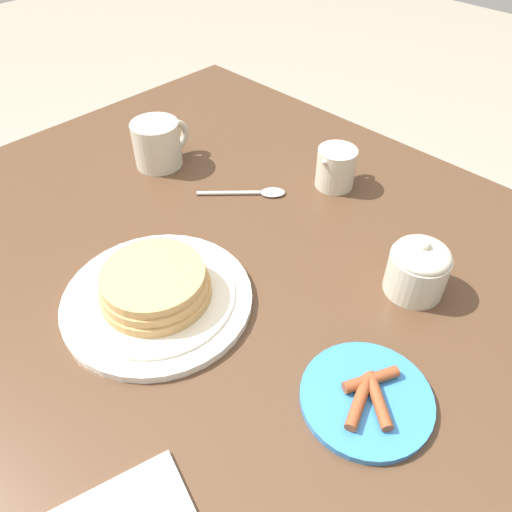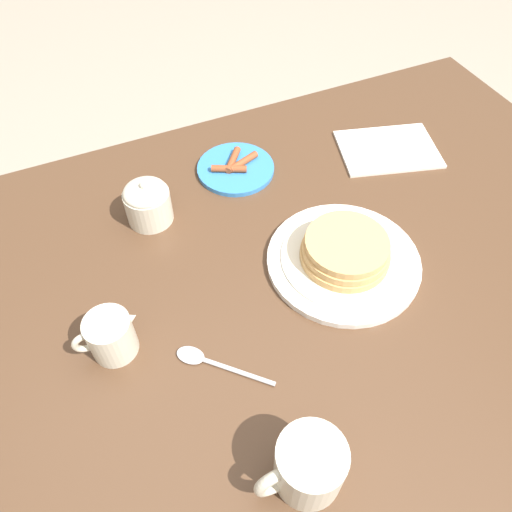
% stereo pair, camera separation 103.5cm
% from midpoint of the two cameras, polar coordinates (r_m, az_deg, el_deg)
% --- Properties ---
extents(ground_plane, '(8.00, 8.00, 0.00)m').
position_cam_midpoint_polar(ground_plane, '(1.32, 3.73, -39.67)').
color(ground_plane, gray).
extents(dining_table, '(1.20, 1.03, 0.72)m').
position_cam_midpoint_polar(dining_table, '(0.71, 6.98, -40.13)').
color(dining_table, '#4C3321').
rests_on(dining_table, ground_plane).
extents(pancake_plate, '(0.26, 0.26, 0.06)m').
position_cam_midpoint_polar(pancake_plate, '(0.58, 6.66, -36.39)').
color(pancake_plate, white).
rests_on(pancake_plate, dining_table).
extents(side_plate_bacon, '(0.15, 0.15, 0.02)m').
position_cam_midpoint_polar(side_plate_bacon, '(0.66, -12.34, -14.63)').
color(side_plate_bacon, '#337AC6').
rests_on(side_plate_bacon, dining_table).
extents(coffee_mug, '(0.12, 0.09, 0.08)m').
position_cam_midpoint_polar(coffee_mug, '(0.64, -8.27, -69.08)').
color(coffee_mug, beige).
rests_on(coffee_mug, dining_table).
extents(creamer_pitcher, '(0.10, 0.07, 0.08)m').
position_cam_midpoint_polar(creamer_pitcher, '(0.65, -41.46, -44.81)').
color(creamer_pitcher, beige).
rests_on(creamer_pitcher, dining_table).
extents(sugar_bowl, '(0.08, 0.08, 0.09)m').
position_cam_midpoint_polar(sugar_bowl, '(0.64, -29.43, -22.78)').
color(sugar_bowl, beige).
rests_on(sugar_bowl, dining_table).
extents(napkin, '(0.23, 0.19, 0.01)m').
position_cam_midpoint_polar(napkin, '(0.70, 15.22, -9.84)').
color(napkin, silver).
rests_on(napkin, dining_table).
extents(spoon, '(0.12, 0.12, 0.01)m').
position_cam_midpoint_polar(spoon, '(0.63, -25.07, -51.58)').
color(spoon, silver).
rests_on(spoon, dining_table).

